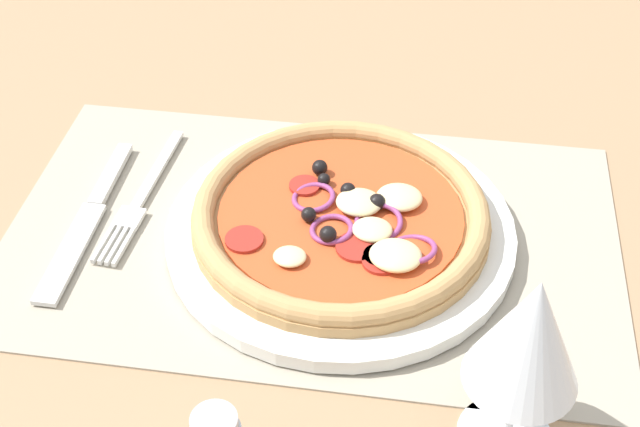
# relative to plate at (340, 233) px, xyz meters

# --- Properties ---
(ground_plane) EXTENTS (1.90, 1.40, 0.02)m
(ground_plane) POSITION_rel_plate_xyz_m (0.02, -0.00, -0.02)
(ground_plane) COLOR #9E7A56
(placemat) EXTENTS (0.51, 0.31, 0.00)m
(placemat) POSITION_rel_plate_xyz_m (0.02, -0.00, -0.01)
(placemat) COLOR #A39984
(placemat) RESTS_ON ground_plane
(plate) EXTENTS (0.29, 0.29, 0.01)m
(plate) POSITION_rel_plate_xyz_m (0.00, 0.00, 0.00)
(plate) COLOR silver
(plate) RESTS_ON placemat
(pizza) EXTENTS (0.24, 0.24, 0.03)m
(pizza) POSITION_rel_plate_xyz_m (-0.00, 0.00, 0.02)
(pizza) COLOR tan
(pizza) RESTS_ON plate
(fork) EXTENTS (0.03, 0.18, 0.00)m
(fork) POSITION_rel_plate_xyz_m (0.18, -0.02, -0.00)
(fork) COLOR silver
(fork) RESTS_ON placemat
(knife) EXTENTS (0.02, 0.20, 0.01)m
(knife) POSITION_rel_plate_xyz_m (0.21, 0.01, -0.00)
(knife) COLOR silver
(knife) RESTS_ON placemat
(wine_glass) EXTENTS (0.07, 0.07, 0.15)m
(wine_glass) POSITION_rel_plate_xyz_m (-0.13, 0.17, 0.09)
(wine_glass) COLOR silver
(wine_glass) RESTS_ON ground_plane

